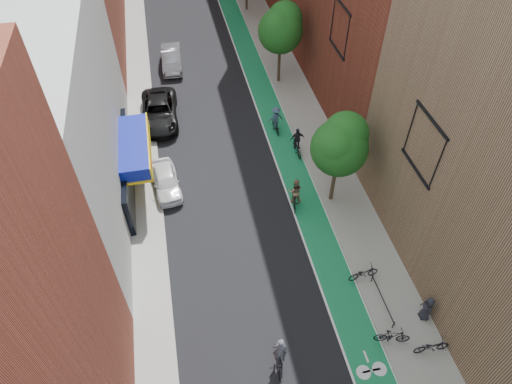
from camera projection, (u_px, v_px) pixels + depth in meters
ground at (285, 368)px, 21.77m from camera, size 160.00×160.00×0.00m
bike_lane at (255, 72)px, 39.95m from camera, size 2.00×68.00×0.01m
sidewalk_left at (139, 84)px, 38.47m from camera, size 2.00×68.00×0.15m
sidewalk_right at (283, 68)px, 40.25m from camera, size 3.00×68.00×0.15m
building_left_white at (36, 120)px, 25.35m from camera, size 8.00×20.00×12.00m
tree_near at (341, 144)px, 26.00m from camera, size 3.40×3.36×6.42m
tree_mid at (281, 27)px, 35.32m from camera, size 3.55×3.53×6.74m
parked_car_white at (166, 181)px, 29.57m from camera, size 2.01×4.17×1.37m
parked_car_black at (159, 111)px, 34.57m from camera, size 2.99×5.96×1.62m
parked_car_silver at (172, 59)px, 39.97m from camera, size 1.84×4.78×1.55m
cyclist_lead at (280, 356)px, 21.38m from camera, size 1.03×1.95×2.21m
cyclist_lane_near at (295, 195)px, 28.38m from camera, size 1.01×1.84×2.14m
cyclist_lane_mid at (297, 144)px, 31.99m from camera, size 1.01×1.86×2.07m
cyclist_lane_far at (276, 121)px, 33.56m from camera, size 1.16×1.65×2.07m
parked_bike_near at (432, 346)px, 21.86m from camera, size 1.82×0.70×0.94m
parked_bike_mid at (392, 336)px, 22.14m from camera, size 1.84×0.92×1.06m
parked_bike_far at (364, 273)px, 24.76m from camera, size 1.79×0.78×0.91m
pedestrian at (427, 308)px, 22.87m from camera, size 0.57×0.83×1.64m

